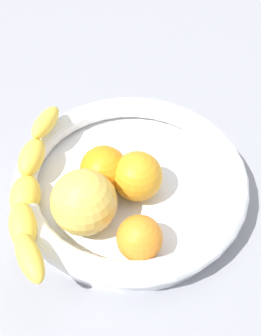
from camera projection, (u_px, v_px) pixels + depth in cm
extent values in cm
cube|color=gray|center=(130.00, 201.00, 51.97)|extent=(120.00, 120.00, 3.00)
cylinder|color=white|center=(130.00, 189.00, 49.98)|extent=(26.89, 26.89, 2.24)
torus|color=white|center=(130.00, 176.00, 48.03)|extent=(28.91, 28.91, 2.88)
ellipsoid|color=yellow|center=(46.00, 122.00, 49.89)|extent=(6.36, 3.94, 2.31)
ellipsoid|color=yellow|center=(32.00, 157.00, 47.81)|extent=(6.62, 5.46, 2.93)
ellipsoid|color=yellow|center=(25.00, 196.00, 45.64)|extent=(6.81, 6.60, 3.55)
ellipsoid|color=yellow|center=(23.00, 225.00, 41.43)|extent=(5.88, 6.53, 2.93)
ellipsoid|color=yellow|center=(31.00, 258.00, 37.42)|extent=(4.52, 6.37, 2.31)
sphere|color=orange|center=(137.00, 176.00, 45.99)|extent=(6.03, 6.03, 6.03)
sphere|color=orange|center=(140.00, 238.00, 41.14)|extent=(5.01, 5.01, 5.01)
sphere|color=orange|center=(104.00, 169.00, 46.81)|extent=(5.84, 5.84, 5.84)
sphere|color=#E6BE50|center=(84.00, 202.00, 42.69)|extent=(7.44, 7.44, 7.44)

